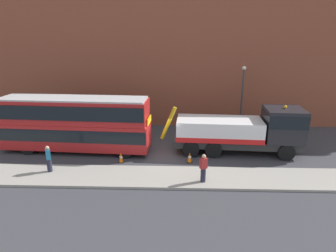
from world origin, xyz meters
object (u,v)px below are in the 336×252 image
(double_decker_bus, at_px, (75,122))
(pedestrian_onlooker, at_px, (49,159))
(street_lamp, at_px, (242,93))
(traffic_cone_near_bus, at_px, (121,158))
(pedestrian_bystander, at_px, (203,168))
(traffic_cone_midway, at_px, (190,158))
(recovery_tow_truck, at_px, (244,130))

(double_decker_bus, distance_m, pedestrian_onlooker, 4.09)
(double_decker_bus, xyz_separation_m, street_lamp, (13.14, 4.97, 1.24))
(pedestrian_onlooker, xyz_separation_m, traffic_cone_near_bus, (4.15, 1.82, -0.64))
(pedestrian_bystander, xyz_separation_m, traffic_cone_midway, (-0.66, 2.98, -0.64))
(pedestrian_bystander, relative_size, traffic_cone_midway, 2.38)
(double_decker_bus, xyz_separation_m, traffic_cone_near_bus, (3.69, -2.05, -1.89))
(pedestrian_onlooker, distance_m, pedestrian_bystander, 9.56)
(pedestrian_onlooker, height_order, pedestrian_bystander, same)
(street_lamp, bearing_deg, recovery_tow_truck, -99.17)
(recovery_tow_truck, xyz_separation_m, pedestrian_onlooker, (-12.79, -3.84, -0.77))
(pedestrian_onlooker, bearing_deg, traffic_cone_midway, -16.68)
(traffic_cone_midway, bearing_deg, double_decker_bus, 167.34)
(pedestrian_onlooker, relative_size, traffic_cone_near_bus, 2.38)
(double_decker_bus, distance_m, traffic_cone_midway, 8.80)
(pedestrian_bystander, bearing_deg, traffic_cone_near_bus, 33.96)
(double_decker_bus, xyz_separation_m, traffic_cone_midway, (8.38, -1.88, -1.89))
(traffic_cone_near_bus, height_order, street_lamp, street_lamp)
(recovery_tow_truck, height_order, traffic_cone_midway, recovery_tow_truck)
(pedestrian_bystander, distance_m, street_lamp, 10.94)
(double_decker_bus, bearing_deg, pedestrian_bystander, -24.85)
(traffic_cone_midway, bearing_deg, pedestrian_onlooker, -167.33)
(pedestrian_bystander, height_order, traffic_cone_near_bus, pedestrian_bystander)
(recovery_tow_truck, height_order, double_decker_bus, double_decker_bus)
(traffic_cone_near_bus, relative_size, street_lamp, 0.12)
(pedestrian_onlooker, height_order, traffic_cone_midway, pedestrian_onlooker)
(pedestrian_onlooker, distance_m, street_lamp, 16.41)
(recovery_tow_truck, distance_m, double_decker_bus, 12.34)
(pedestrian_bystander, bearing_deg, traffic_cone_midway, -15.78)
(double_decker_bus, relative_size, street_lamp, 1.91)
(double_decker_bus, height_order, pedestrian_bystander, double_decker_bus)
(pedestrian_onlooker, height_order, traffic_cone_near_bus, pedestrian_onlooker)
(street_lamp, bearing_deg, pedestrian_bystander, -112.60)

